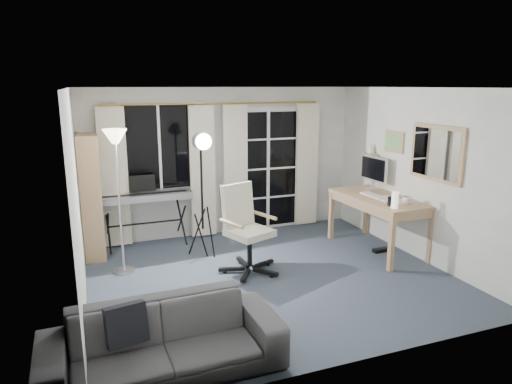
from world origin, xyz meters
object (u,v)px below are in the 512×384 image
Objects in this scene: bookshelf at (89,198)px; monitor at (374,170)px; torchiere_lamp at (116,159)px; keyboard_piano at (144,198)px; desk at (379,203)px; mug at (407,199)px; office_chair at (243,220)px; studio_light at (202,156)px; sofa at (163,331)px.

monitor is at bearing -10.33° from bookshelf.
bookshelf is 1.15m from torchiere_lamp.
desk is at bearing -23.01° from keyboard_piano.
keyboard_piano is 10.52× the size of mug.
keyboard_piano is 0.90× the size of desk.
office_chair is 2.29m from mug.
studio_light is (1.14, 0.14, -0.05)m from torchiere_lamp.
monitor is 0.99m from mug.
bookshelf reaches higher than keyboard_piano.
bookshelf reaches higher than desk.
studio_light is at bearing 7.16° from torchiere_lamp.
bookshelf reaches higher than monitor.
mug is (2.60, -1.12, -0.58)m from studio_light.
monitor is at bearing -15.04° from keyboard_piano.
monitor is 4.45m from sofa.
office_chair is (1.52, -0.47, -0.84)m from torchiere_lamp.
bookshelf is at bearing 148.89° from studio_light.
studio_light reaches higher than mug.
mug is at bearing -34.06° from office_chair.
office_chair is 2.13m from desk.
mug is at bearing -14.69° from torchiere_lamp.
bookshelf is 1.52× the size of office_chair.
monitor is at bearing 31.05° from sofa.
sofa is at bearing -158.69° from mug.
studio_light is at bearing 156.62° from mug.
mug is (4.10, -1.83, 0.05)m from bookshelf.
bookshelf is 4.49m from mug.
torchiere_lamp is 3.18× the size of monitor.
studio_light is 1.58× the size of office_chair.
monitor is (2.32, 0.44, 0.45)m from office_chair.
monitor is 0.29× the size of sofa.
bookshelf is 0.94× the size of torchiere_lamp.
desk is 0.54m from mug.
sofa is (-3.51, -1.91, -0.33)m from desk.
keyboard_piano is 1.22× the size of office_chair.
torchiere_lamp is 3.92m from mug.
mug is (-0.10, -0.95, -0.25)m from monitor.
torchiere_lamp reaches higher than keyboard_piano.
mug is at bearing 19.89° from sofa.
bookshelf reaches higher than sofa.
torchiere_lamp is at bearing 141.50° from office_chair.
bookshelf is at bearing 112.92° from torchiere_lamp.
mug is 0.07× the size of sofa.
torchiere_lamp is at bearing 165.31° from mug.
keyboard_piano is 3.56m from monitor.
mug is (2.23, -0.51, 0.21)m from office_chair.
bookshelf is at bearing 179.99° from keyboard_piano.
keyboard_piano is 3.81m from mug.
desk is at bearing 27.11° from sofa.
torchiere_lamp is 1.15m from studio_light.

